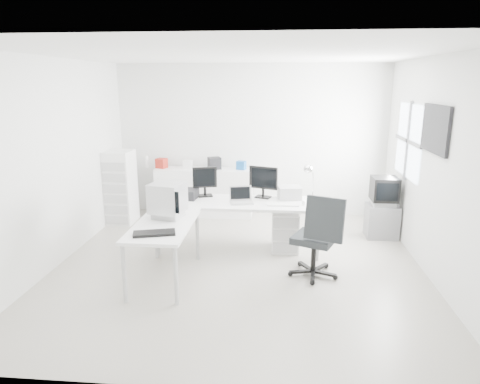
# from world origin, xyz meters

# --- Properties ---
(floor) EXTENTS (5.00, 5.00, 0.01)m
(floor) POSITION_xyz_m (0.00, 0.00, 0.00)
(floor) COLOR silver
(floor) RESTS_ON ground
(ceiling) EXTENTS (5.00, 5.00, 0.01)m
(ceiling) POSITION_xyz_m (0.00, 0.00, 2.80)
(ceiling) COLOR white
(ceiling) RESTS_ON back_wall
(back_wall) EXTENTS (5.00, 0.02, 2.80)m
(back_wall) POSITION_xyz_m (0.00, 2.50, 1.40)
(back_wall) COLOR silver
(back_wall) RESTS_ON floor
(left_wall) EXTENTS (0.02, 5.00, 2.80)m
(left_wall) POSITION_xyz_m (-2.50, 0.00, 1.40)
(left_wall) COLOR silver
(left_wall) RESTS_ON floor
(right_wall) EXTENTS (0.02, 5.00, 2.80)m
(right_wall) POSITION_xyz_m (2.50, 0.00, 1.40)
(right_wall) COLOR silver
(right_wall) RESTS_ON floor
(window) EXTENTS (0.02, 1.20, 1.10)m
(window) POSITION_xyz_m (2.48, 1.20, 1.60)
(window) COLOR white
(window) RESTS_ON right_wall
(wall_picture) EXTENTS (0.04, 0.90, 0.60)m
(wall_picture) POSITION_xyz_m (2.47, 0.10, 1.90)
(wall_picture) COLOR black
(wall_picture) RESTS_ON right_wall
(main_desk) EXTENTS (2.40, 0.80, 0.75)m
(main_desk) POSITION_xyz_m (-0.05, 0.61, 0.38)
(main_desk) COLOR white
(main_desk) RESTS_ON floor
(side_desk) EXTENTS (0.70, 1.40, 0.75)m
(side_desk) POSITION_xyz_m (-0.90, -0.49, 0.38)
(side_desk) COLOR white
(side_desk) RESTS_ON floor
(drawer_pedestal) EXTENTS (0.40, 0.50, 0.60)m
(drawer_pedestal) POSITION_xyz_m (0.65, 0.66, 0.30)
(drawer_pedestal) COLOR white
(drawer_pedestal) RESTS_ON floor
(inkjet_printer) EXTENTS (0.43, 0.35, 0.14)m
(inkjet_printer) POSITION_xyz_m (-0.90, 0.71, 0.82)
(inkjet_printer) COLOR black
(inkjet_printer) RESTS_ON main_desk
(lcd_monitor_small) EXTENTS (0.42, 0.31, 0.47)m
(lcd_monitor_small) POSITION_xyz_m (-0.60, 0.86, 0.98)
(lcd_monitor_small) COLOR black
(lcd_monitor_small) RESTS_ON main_desk
(lcd_monitor_large) EXTENTS (0.49, 0.32, 0.47)m
(lcd_monitor_large) POSITION_xyz_m (0.30, 0.86, 0.98)
(lcd_monitor_large) COLOR black
(lcd_monitor_large) RESTS_ON main_desk
(laptop) EXTENTS (0.43, 0.43, 0.23)m
(laptop) POSITION_xyz_m (-0.00, 0.51, 0.87)
(laptop) COLOR #B7B7BA
(laptop) RESTS_ON main_desk
(white_keyboard) EXTENTS (0.46, 0.15, 0.02)m
(white_keyboard) POSITION_xyz_m (0.60, 0.46, 0.76)
(white_keyboard) COLOR white
(white_keyboard) RESTS_ON main_desk
(white_mouse) EXTENTS (0.07, 0.07, 0.07)m
(white_mouse) POSITION_xyz_m (0.90, 0.51, 0.78)
(white_mouse) COLOR white
(white_mouse) RESTS_ON main_desk
(laser_printer) EXTENTS (0.37, 0.33, 0.19)m
(laser_printer) POSITION_xyz_m (0.70, 0.83, 0.84)
(laser_printer) COLOR #ACACAC
(laser_printer) RESTS_ON main_desk
(desk_lamp) EXTENTS (0.18, 0.18, 0.47)m
(desk_lamp) POSITION_xyz_m (1.05, 0.91, 0.98)
(desk_lamp) COLOR silver
(desk_lamp) RESTS_ON main_desk
(crt_monitor) EXTENTS (0.49, 0.49, 0.48)m
(crt_monitor) POSITION_xyz_m (-0.90, -0.24, 0.99)
(crt_monitor) COLOR #B7B7BA
(crt_monitor) RESTS_ON side_desk
(black_keyboard) EXTENTS (0.52, 0.32, 0.03)m
(black_keyboard) POSITION_xyz_m (-0.90, -0.89, 0.77)
(black_keyboard) COLOR black
(black_keyboard) RESTS_ON side_desk
(office_chair) EXTENTS (0.85, 0.85, 1.13)m
(office_chair) POSITION_xyz_m (1.00, -0.22, 0.57)
(office_chair) COLOR #25282A
(office_chair) RESTS_ON floor
(tv_cabinet) EXTENTS (0.50, 0.41, 0.54)m
(tv_cabinet) POSITION_xyz_m (2.22, 1.33, 0.27)
(tv_cabinet) COLOR slate
(tv_cabinet) RESTS_ON floor
(crt_tv) EXTENTS (0.50, 0.48, 0.45)m
(crt_tv) POSITION_xyz_m (2.22, 1.33, 0.77)
(crt_tv) COLOR black
(crt_tv) RESTS_ON tv_cabinet
(sideboard) EXTENTS (1.80, 0.45, 0.90)m
(sideboard) POSITION_xyz_m (-0.86, 2.24, 0.45)
(sideboard) COLOR white
(sideboard) RESTS_ON floor
(clutter_box_a) EXTENTS (0.22, 0.21, 0.18)m
(clutter_box_a) POSITION_xyz_m (-1.66, 2.24, 0.99)
(clutter_box_a) COLOR #9F2116
(clutter_box_a) RESTS_ON sideboard
(clutter_box_b) EXTENTS (0.18, 0.16, 0.16)m
(clutter_box_b) POSITION_xyz_m (-1.16, 2.24, 0.98)
(clutter_box_b) COLOR white
(clutter_box_b) RESTS_ON sideboard
(clutter_box_c) EXTENTS (0.28, 0.27, 0.22)m
(clutter_box_c) POSITION_xyz_m (-0.66, 2.24, 1.01)
(clutter_box_c) COLOR black
(clutter_box_c) RESTS_ON sideboard
(clutter_box_d) EXTENTS (0.19, 0.17, 0.16)m
(clutter_box_d) POSITION_xyz_m (-0.16, 2.24, 0.98)
(clutter_box_d) COLOR #16569F
(clutter_box_d) RESTS_ON sideboard
(clutter_bottle) EXTENTS (0.07, 0.07, 0.22)m
(clutter_bottle) POSITION_xyz_m (-1.96, 2.28, 1.01)
(clutter_bottle) COLOR white
(clutter_bottle) RESTS_ON sideboard
(filing_cabinet) EXTENTS (0.46, 0.54, 1.30)m
(filing_cabinet) POSITION_xyz_m (-2.28, 1.71, 0.65)
(filing_cabinet) COLOR white
(filing_cabinet) RESTS_ON floor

